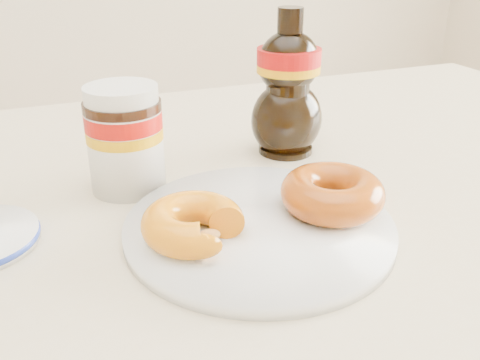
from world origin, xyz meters
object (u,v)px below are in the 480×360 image
object	(u,v)px
donut_bitten	(193,223)
plate	(259,227)
donut_whole	(332,193)
nutella_jar	(125,135)
dining_table	(226,272)
syrup_bottle	(288,83)

from	to	relation	value
donut_bitten	plate	bearing A→B (deg)	23.20
donut_whole	nutella_jar	distance (m)	0.23
dining_table	plate	size ratio (longest dim) A/B	5.38
plate	nutella_jar	bearing A→B (deg)	123.44
nutella_jar	donut_whole	bearing A→B (deg)	-41.03
dining_table	donut_whole	world-z (taller)	donut_whole
donut_whole	nutella_jar	xyz separation A→B (m)	(-0.17, 0.15, 0.03)
donut_bitten	syrup_bottle	bearing A→B (deg)	62.35
donut_bitten	donut_whole	bearing A→B (deg)	18.07
donut_bitten	donut_whole	distance (m)	0.14
plate	nutella_jar	size ratio (longest dim) A/B	2.19
syrup_bottle	dining_table	bearing A→B (deg)	-137.30
donut_bitten	donut_whole	size ratio (longest dim) A/B	0.90
plate	syrup_bottle	xyz separation A→B (m)	(0.12, 0.18, 0.09)
dining_table	syrup_bottle	world-z (taller)	syrup_bottle
donut_whole	plate	bearing A→B (deg)	176.83
donut_bitten	nutella_jar	distance (m)	0.16
donut_whole	nutella_jar	world-z (taller)	nutella_jar
dining_table	nutella_jar	size ratio (longest dim) A/B	11.80
dining_table	donut_whole	distance (m)	0.16
donut_bitten	syrup_bottle	distance (m)	0.27
donut_bitten	nutella_jar	xyz separation A→B (m)	(-0.03, 0.16, 0.03)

